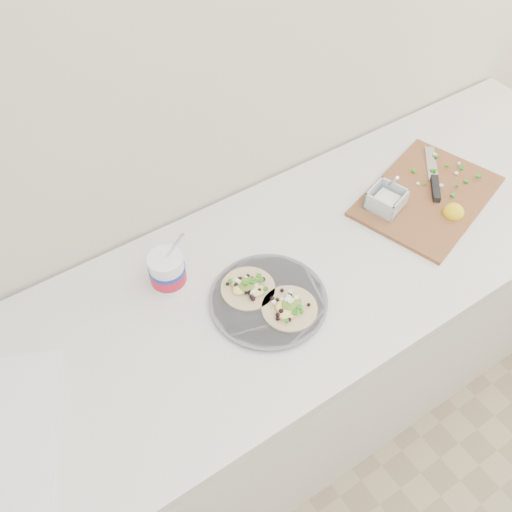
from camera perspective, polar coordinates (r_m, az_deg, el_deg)
counter at (r=1.83m, az=0.35°, el=-11.28°), size 2.44×0.66×0.90m
taco_plate at (r=1.40m, az=1.25°, el=-4.24°), size 0.29×0.29×0.04m
tub at (r=1.42m, az=-8.78°, el=-1.28°), size 0.09×0.09×0.21m
cutboard at (r=1.72m, az=16.48°, el=6.06°), size 0.49×0.41×0.07m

